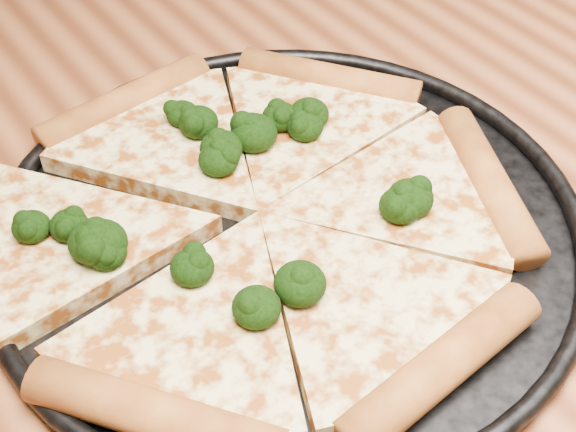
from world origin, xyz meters
TOP-DOWN VIEW (x-y plane):
  - dining_table at (0.00, 0.00)m, footprint 1.20×0.90m
  - pizza_pan at (-0.10, 0.01)m, footprint 0.42×0.42m
  - pizza at (-0.12, 0.02)m, footprint 0.41×0.37m
  - broccoli_florets at (-0.13, 0.04)m, footprint 0.25×0.22m

SIDE VIEW (x-z plane):
  - dining_table at x=0.00m, z-range 0.28..1.03m
  - pizza_pan at x=-0.10m, z-range 0.75..0.77m
  - pizza at x=-0.12m, z-range 0.75..0.78m
  - broccoli_florets at x=-0.13m, z-range 0.77..0.79m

